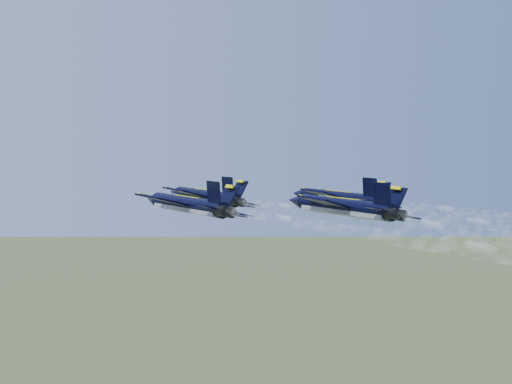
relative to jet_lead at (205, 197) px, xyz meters
name	(u,v)px	position (x,y,z in m)	size (l,w,h in m)	color
jet_lead	(205,197)	(0.00, 0.00, 0.00)	(13.20, 17.62, 4.52)	black
jet_left	(187,205)	(-8.85, -15.36, 0.00)	(13.20, 17.62, 4.52)	black
jet_right	(338,198)	(13.14, -11.95, 0.00)	(13.20, 17.62, 4.52)	black
jet_slot	(343,207)	(4.21, -26.36, 0.00)	(13.20, 17.62, 4.52)	black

